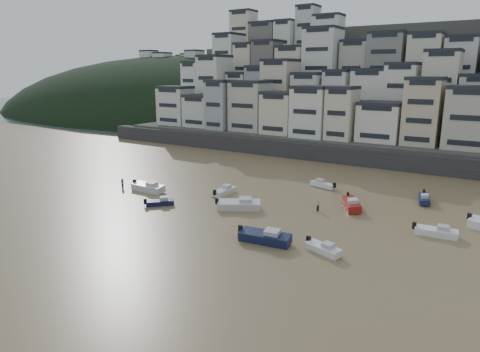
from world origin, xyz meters
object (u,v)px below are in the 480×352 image
Objects in this scene: boat_d at (436,230)px; boat_j at (160,201)px; boat_f at (224,190)px; person_blue at (122,183)px; boat_e at (351,203)px; person_pink at (318,205)px; boat_i at (424,198)px; boat_k at (148,186)px; boat_h at (323,184)px; boat_a at (265,235)px; boat_c at (239,204)px; boat_b at (323,248)px.

boat_j is at bearing -172.35° from boat_d.
boat_f is 17.27m from person_blue.
boat_d is at bearing 5.92° from person_blue.
person_pink reaches higher than boat_e.
boat_i is 42.06m from boat_k.
boat_f is 1.00× the size of boat_i.
boat_j is (-23.53, -13.41, -0.24)m from boat_e.
person_pink is at bearing 11.01° from person_blue.
boat_j is at bearing 69.10° from boat_h.
boat_a is 1.34× the size of boat_h.
boat_c is (-8.81, 8.37, 0.01)m from boat_a.
boat_d is at bearing -89.70° from boat_f.
person_pink is (20.00, 9.88, 0.28)m from boat_j.
boat_e is (12.91, 8.96, -0.05)m from boat_c.
boat_k is (-22.62, -17.33, 0.22)m from boat_h.
boat_d is at bearing 38.79° from boat_e.
boat_c reaches higher than person_pink.
boat_e is at bearing -17.28° from boat_j.
boat_f is 1.16× the size of boat_j.
person_blue is (-11.70, 3.71, 0.28)m from boat_j.
boat_f is at bearing 171.92° from boat_d.
person_blue is (-22.32, -0.74, -0.01)m from boat_c.
boat_i is at bearing -164.26° from boat_h.
person_pink is at bearing 169.07° from boat_d.
person_blue is at bearing 115.44° from boat_j.
boat_d reaches higher than boat_f.
boat_c reaches higher than boat_h.
boat_d is 1.02× the size of boat_i.
boat_b is at bearing -134.55° from boat_d.
boat_k is at bearing 117.37° from boat_f.
boat_f is 1.05× the size of boat_h.
boat_b is 26.75m from boat_h.
person_pink is at bearing -20.68° from boat_j.
boat_f is (-21.50, 12.68, 0.07)m from boat_b.
person_blue is (-31.13, 7.62, -0.00)m from boat_a.
boat_d is at bearing 70.78° from boat_b.
person_blue is (-43.31, -18.19, 0.19)m from boat_i.
boat_k is (-17.27, 0.01, -0.01)m from boat_c.
boat_e is 3.51× the size of person_pink.
boat_c is 24.95m from boat_d.
boat_k reaches higher than person_pink.
person_pink is at bearing -55.85° from boat_i.
boat_f is at bearing 108.67° from boat_c.
person_blue is at bearing -79.07° from boat_i.
boat_a reaches higher than boat_j.
boat_a is 20.14m from boat_d.
boat_i reaches higher than boat_j.
boat_d is at bearing -21.33° from boat_c.
boat_b is 0.70× the size of boat_c.
boat_i is (20.99, 17.45, -0.20)m from boat_c.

